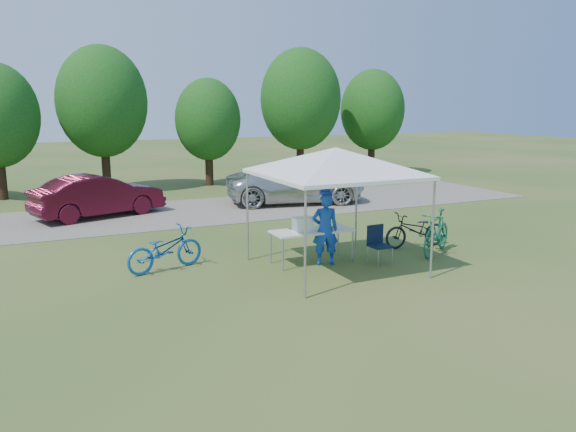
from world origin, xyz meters
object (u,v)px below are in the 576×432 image
bike_green (436,232)px  bike_dark (416,230)px  folding_chair (378,241)px  cooler (303,224)px  cyclist (325,229)px  folding_table (312,232)px  sedan (98,196)px  minivan (296,183)px  bike_blue (165,249)px

bike_green → bike_dark: 0.76m
bike_green → bike_dark: size_ratio=1.05×
folding_chair → cooler: (-1.63, 0.66, 0.42)m
cyclist → bike_green: (2.95, -0.34, -0.28)m
cooler → cyclist: cyclist is taller
folding_table → sedan: 8.71m
bike_dark → minivan: (0.13, 7.38, 0.28)m
sedan → bike_dark: bearing=-155.8°
bike_dark → folding_table: bearing=-81.4°
cooler → bike_blue: (-3.00, 0.85, -0.46)m
folding_table → cyclist: size_ratio=1.14×
sedan → folding_table: bearing=-171.8°
bike_green → bike_dark: bearing=150.0°
folding_table → folding_chair: 1.55m
bike_blue → cyclist: bearing=-124.5°
folding_table → bike_dark: 3.12m
cooler → bike_green: size_ratio=0.24×
bike_blue → bike_dark: (6.35, -0.71, -0.03)m
cooler → cyclist: bearing=-33.0°
sedan → bike_blue: bearing=166.9°
bike_green → cyclist: bearing=-129.3°
bike_green → bike_dark: bike_green is taller
bike_blue → bike_green: 6.55m
folding_chair → sedan: 9.96m
folding_table → bike_dark: (3.11, 0.14, -0.28)m
folding_table → folding_chair: bearing=-25.4°
cooler → sedan: 8.62m
bike_dark → sedan: bearing=-132.0°
cyclist → minivan: bearing=-94.1°
minivan → cyclist: bearing=171.5°
cooler → sedan: sedan is taller
folding_chair → sedan: bearing=118.1°
folding_table → minivan: minivan is taller
cooler → cyclist: (0.43, -0.28, -0.11)m
bike_blue → bike_green: (6.39, -1.46, 0.07)m
cyclist → minivan: cyclist is taller
folding_table → sedan: (-3.81, 7.84, -0.03)m
bike_blue → bike_dark: 6.39m
folding_chair → bike_dark: 1.90m
minivan → bike_dark: bearing=-168.2°
cooler → folding_chair: bearing=-22.0°
cyclist → bike_blue: 3.63m
folding_chair → sedan: sedan is taller
bike_green → minivan: size_ratio=0.35×
folding_table → sedan: bearing=115.9°
bike_dark → bike_green: bearing=8.9°
cyclist → bike_dark: cyclist is taller
bike_blue → minivan: 9.31m
minivan → sedan: minivan is taller
bike_blue → bike_green: bike_green is taller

